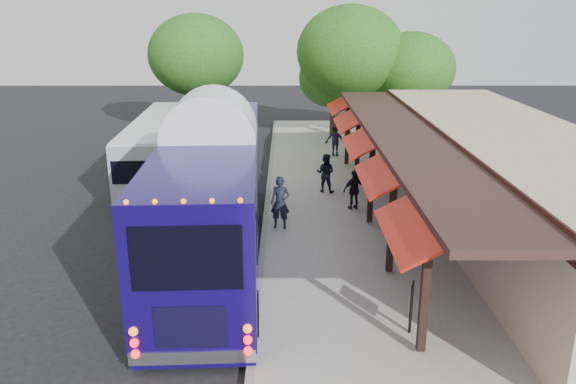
% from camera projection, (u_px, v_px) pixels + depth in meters
% --- Properties ---
extents(ground, '(90.00, 90.00, 0.00)m').
position_uv_depth(ground, '(259.00, 278.00, 16.31)').
color(ground, black).
rests_on(ground, ground).
extents(sidewalk, '(10.00, 40.00, 0.15)m').
position_uv_depth(sidewalk, '(403.00, 225.00, 20.11)').
color(sidewalk, '#9E9B93').
rests_on(sidewalk, ground).
extents(curb, '(0.20, 40.00, 0.16)m').
position_uv_depth(curb, '(265.00, 225.00, 20.09)').
color(curb, gray).
rests_on(curb, ground).
extents(station_shelter, '(8.15, 20.00, 3.60)m').
position_uv_depth(station_shelter, '(503.00, 178.00, 19.58)').
color(station_shelter, tan).
rests_on(station_shelter, ground).
extents(coach_bus, '(3.28, 13.00, 4.12)m').
position_uv_depth(coach_bus, '(213.00, 187.00, 17.31)').
color(coach_bus, '#120651').
rests_on(coach_bus, ground).
extents(city_bus, '(2.73, 10.33, 2.75)m').
position_uv_depth(city_bus, '(161.00, 146.00, 25.74)').
color(city_bus, '#95999D').
rests_on(city_bus, ground).
extents(ped_a, '(0.74, 0.55, 1.85)m').
position_uv_depth(ped_a, '(280.00, 203.00, 19.40)').
color(ped_a, black).
rests_on(ped_a, sidewalk).
extents(ped_b, '(0.94, 0.83, 1.64)m').
position_uv_depth(ped_b, '(325.00, 173.00, 23.40)').
color(ped_b, black).
rests_on(ped_b, sidewalk).
extents(ped_c, '(0.97, 0.65, 1.53)m').
position_uv_depth(ped_c, '(354.00, 190.00, 21.33)').
color(ped_c, black).
rests_on(ped_c, sidewalk).
extents(ped_d, '(1.29, 0.98, 1.77)m').
position_uv_depth(ped_d, '(336.00, 139.00, 29.33)').
color(ped_d, black).
rests_on(ped_d, sidewalk).
extents(sign_board, '(0.21, 0.54, 1.22)m').
position_uv_depth(sign_board, '(411.00, 301.00, 13.00)').
color(sign_board, black).
rests_on(sign_board, sidewalk).
extents(tree_left, '(4.20, 4.20, 5.38)m').
position_uv_depth(tree_left, '(334.00, 78.00, 33.82)').
color(tree_left, '#382314').
rests_on(tree_left, ground).
extents(tree_mid, '(6.12, 6.12, 7.84)m').
position_uv_depth(tree_mid, '(350.00, 52.00, 31.92)').
color(tree_mid, '#382314').
rests_on(tree_mid, ground).
extents(tree_right, '(4.98, 4.98, 6.37)m').
position_uv_depth(tree_right, '(411.00, 69.00, 32.07)').
color(tree_right, '#382314').
rests_on(tree_right, ground).
extents(tree_far, '(5.74, 5.74, 7.36)m').
position_uv_depth(tree_far, '(196.00, 55.00, 33.73)').
color(tree_far, '#382314').
rests_on(tree_far, ground).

